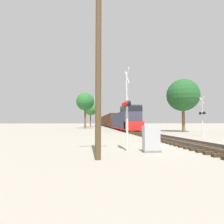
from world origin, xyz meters
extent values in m
plane|color=gray|center=(0.00, 0.00, 0.00)|extent=(400.00, 400.00, 0.00)
cube|color=#382819|center=(0.00, -2.70, 0.08)|extent=(2.60, 0.22, 0.16)
cube|color=#382819|center=(0.00, -2.10, 0.08)|extent=(2.60, 0.22, 0.16)
cube|color=#382819|center=(0.00, -1.50, 0.08)|extent=(2.60, 0.22, 0.16)
cube|color=#382819|center=(0.00, -0.90, 0.08)|extent=(2.60, 0.22, 0.16)
cube|color=#382819|center=(0.00, -0.30, 0.08)|extent=(2.60, 0.22, 0.16)
cube|color=#382819|center=(0.00, 0.30, 0.08)|extent=(2.60, 0.22, 0.16)
cube|color=#382819|center=(0.00, 0.90, 0.08)|extent=(2.60, 0.22, 0.16)
cube|color=#382819|center=(0.00, 1.50, 0.08)|extent=(2.60, 0.22, 0.16)
cube|color=#382819|center=(0.00, 2.10, 0.08)|extent=(2.60, 0.22, 0.16)
cube|color=#382819|center=(0.00, 2.70, 0.08)|extent=(2.60, 0.22, 0.16)
cube|color=#382819|center=(0.00, 3.30, 0.08)|extent=(2.60, 0.22, 0.16)
cube|color=#382819|center=(0.00, 3.90, 0.08)|extent=(2.60, 0.22, 0.16)
cube|color=#382819|center=(0.00, 4.50, 0.08)|extent=(2.60, 0.22, 0.16)
cube|color=#382819|center=(0.00, 5.10, 0.08)|extent=(2.60, 0.22, 0.16)
cube|color=#382819|center=(0.00, 5.70, 0.08)|extent=(2.60, 0.22, 0.16)
cube|color=#382819|center=(0.00, 6.30, 0.08)|extent=(2.60, 0.22, 0.16)
cube|color=#382819|center=(0.00, 6.90, 0.08)|extent=(2.60, 0.22, 0.16)
cube|color=#382819|center=(0.00, 7.50, 0.08)|extent=(2.60, 0.22, 0.16)
cube|color=#382819|center=(0.00, 8.10, 0.08)|extent=(2.60, 0.22, 0.16)
cube|color=#382819|center=(0.00, 8.70, 0.08)|extent=(2.60, 0.22, 0.16)
cube|color=#382819|center=(0.00, 9.30, 0.08)|extent=(2.60, 0.22, 0.16)
cube|color=#382819|center=(0.00, 9.90, 0.08)|extent=(2.60, 0.22, 0.16)
cube|color=#382819|center=(0.00, 10.50, 0.08)|extent=(2.60, 0.22, 0.16)
cube|color=#382819|center=(0.00, 11.10, 0.08)|extent=(2.60, 0.22, 0.16)
cube|color=#382819|center=(0.00, 11.70, 0.08)|extent=(2.60, 0.22, 0.16)
cube|color=#382819|center=(0.00, 12.30, 0.08)|extent=(2.60, 0.22, 0.16)
cube|color=#382819|center=(0.00, 12.90, 0.08)|extent=(2.60, 0.22, 0.16)
cube|color=#382819|center=(0.00, 13.50, 0.08)|extent=(2.60, 0.22, 0.16)
cube|color=#382819|center=(0.00, 14.10, 0.08)|extent=(2.60, 0.22, 0.16)
cube|color=#382819|center=(0.00, 14.70, 0.08)|extent=(2.60, 0.22, 0.16)
cube|color=#382819|center=(0.00, 15.30, 0.08)|extent=(2.60, 0.22, 0.16)
cube|color=#382819|center=(0.00, 15.90, 0.08)|extent=(2.60, 0.22, 0.16)
cube|color=#382819|center=(0.00, 16.50, 0.08)|extent=(2.60, 0.22, 0.16)
cube|color=#382819|center=(0.00, 17.10, 0.08)|extent=(2.60, 0.22, 0.16)
cube|color=#382819|center=(0.00, 17.70, 0.08)|extent=(2.60, 0.22, 0.16)
cube|color=#382819|center=(0.00, 18.30, 0.08)|extent=(2.60, 0.22, 0.16)
cube|color=#382819|center=(0.00, 18.90, 0.08)|extent=(2.60, 0.22, 0.16)
cube|color=#382819|center=(0.00, 19.50, 0.08)|extent=(2.60, 0.22, 0.16)
cube|color=#56514C|center=(-0.72, 0.00, 0.23)|extent=(0.07, 160.00, 0.15)
cube|color=#56514C|center=(0.72, 0.00, 0.23)|extent=(0.07, 160.00, 0.15)
cube|color=#33384C|center=(0.00, 25.54, 1.87)|extent=(2.38, 12.31, 3.12)
cube|color=#33384C|center=(0.00, 16.92, 2.31)|extent=(2.80, 3.87, 4.00)
cube|color=black|center=(0.00, 16.92, 3.72)|extent=(2.83, 3.91, 0.88)
cube|color=red|center=(0.00, 14.99, 1.01)|extent=(2.80, 1.76, 1.40)
cube|color=red|center=(0.00, 22.90, 0.43)|extent=(2.86, 17.23, 0.24)
cube|color=black|center=(0.00, 17.19, 0.50)|extent=(1.58, 2.20, 1.00)
cube|color=black|center=(0.00, 28.62, 0.50)|extent=(1.58, 2.20, 1.00)
cube|color=#4C2819|center=(0.00, 39.80, 2.14)|extent=(2.66, 13.17, 3.66)
cube|color=black|center=(0.00, 35.52, 0.45)|extent=(1.58, 2.20, 0.90)
cube|color=black|center=(0.00, 44.08, 0.45)|extent=(1.58, 2.20, 0.90)
cube|color=#4C2819|center=(0.00, 54.49, 2.14)|extent=(2.66, 13.17, 3.66)
cube|color=black|center=(0.00, 50.21, 0.45)|extent=(1.58, 2.20, 0.90)
cube|color=black|center=(0.00, 58.77, 0.45)|extent=(1.58, 2.20, 0.90)
cube|color=#4C2819|center=(0.00, 69.18, 2.14)|extent=(2.66, 13.17, 3.66)
cube|color=black|center=(0.00, 64.90, 0.45)|extent=(1.58, 2.20, 0.90)
cube|color=black|center=(0.00, 73.46, 0.45)|extent=(1.58, 2.20, 0.90)
cylinder|color=silver|center=(-4.77, -1.76, 2.20)|extent=(0.12, 0.12, 4.40)
cube|color=white|center=(-4.77, -1.76, 4.10)|extent=(0.06, 0.93, 0.93)
cube|color=white|center=(-4.77, -1.76, 4.10)|extent=(0.06, 0.93, 0.93)
cube|color=black|center=(-4.77, -1.76, 2.60)|extent=(0.09, 0.86, 0.06)
cylinder|color=black|center=(-4.78, -1.41, 2.60)|extent=(0.19, 0.31, 0.30)
sphere|color=red|center=(-4.88, -1.42, 2.60)|extent=(0.26, 0.26, 0.26)
cylinder|color=black|center=(-4.77, -1.76, 2.60)|extent=(0.19, 0.31, 0.30)
sphere|color=red|center=(-4.87, -1.77, 2.60)|extent=(0.26, 0.26, 0.26)
cylinder|color=black|center=(-4.75, -2.11, 2.60)|extent=(0.19, 0.31, 0.30)
sphere|color=red|center=(-4.85, -2.12, 2.60)|extent=(0.26, 0.26, 0.26)
cube|color=white|center=(-4.77, -1.76, 3.55)|extent=(0.04, 0.32, 0.20)
cylinder|color=silver|center=(5.77, 6.83, 2.15)|extent=(0.12, 0.12, 4.30)
cube|color=white|center=(5.77, 6.83, 4.00)|extent=(0.10, 0.93, 0.93)
cube|color=white|center=(5.77, 6.83, 4.00)|extent=(0.10, 0.93, 0.93)
cube|color=black|center=(5.77, 6.83, 2.60)|extent=(0.12, 0.86, 0.06)
cylinder|color=black|center=(5.74, 6.48, 2.60)|extent=(0.20, 0.31, 0.30)
sphere|color=red|center=(5.84, 6.48, 2.60)|extent=(0.26, 0.26, 0.26)
cylinder|color=black|center=(5.79, 7.18, 2.60)|extent=(0.20, 0.31, 0.30)
sphere|color=red|center=(5.89, 7.18, 2.60)|extent=(0.26, 0.26, 0.26)
cube|color=white|center=(5.77, 6.83, 3.45)|extent=(0.05, 0.32, 0.20)
cube|color=slate|center=(-3.58, -2.25, 0.06)|extent=(0.93, 0.52, 0.12)
cube|color=#ADADB2|center=(-3.58, -2.25, 0.75)|extent=(0.85, 0.47, 1.26)
cylinder|color=#4C3A23|center=(-6.48, -3.73, 4.03)|extent=(0.26, 0.26, 8.06)
cylinder|color=brown|center=(8.41, 15.38, 2.22)|extent=(0.48, 0.48, 4.45)
sphere|color=#1E5123|center=(8.41, 15.38, 6.02)|extent=(5.24, 5.24, 5.24)
cylinder|color=brown|center=(-7.78, 33.19, 2.72)|extent=(0.49, 0.49, 5.44)
sphere|color=#236028|center=(-7.78, 33.19, 6.80)|extent=(4.53, 4.53, 4.53)
cylinder|color=brown|center=(-6.28, 48.70, 2.44)|extent=(0.40, 0.40, 4.89)
sphere|color=#337533|center=(-6.28, 48.70, 6.34)|extent=(4.84, 4.84, 4.84)
camera|label=1|loc=(-6.88, -11.24, 1.59)|focal=28.00mm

